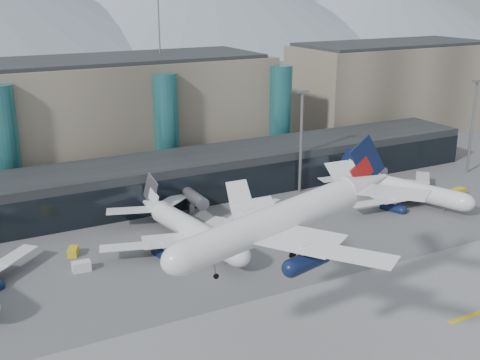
# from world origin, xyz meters

# --- Properties ---
(ground) EXTENTS (900.00, 900.00, 0.00)m
(ground) POSITION_xyz_m (0.00, 0.00, 0.00)
(ground) COLOR #515154
(ground) RESTS_ON ground
(runway_strip) EXTENTS (400.00, 40.00, 0.04)m
(runway_strip) POSITION_xyz_m (0.00, -15.00, 0.02)
(runway_strip) COLOR slate
(runway_strip) RESTS_ON ground
(runway_markings) EXTENTS (128.00, 1.00, 0.02)m
(runway_markings) POSITION_xyz_m (-0.00, -15.00, 0.05)
(runway_markings) COLOR gold
(runway_markings) RESTS_ON ground
(concourse) EXTENTS (170.00, 27.00, 10.00)m
(concourse) POSITION_xyz_m (-0.02, 57.73, 4.97)
(concourse) COLOR black
(concourse) RESTS_ON ground
(terminal_main) EXTENTS (130.00, 30.00, 31.00)m
(terminal_main) POSITION_xyz_m (-25.00, 90.00, 15.44)
(terminal_main) COLOR gray
(terminal_main) RESTS_ON ground
(terminal_east) EXTENTS (70.00, 30.00, 31.00)m
(terminal_east) POSITION_xyz_m (95.00, 90.00, 15.44)
(terminal_east) COLOR gray
(terminal_east) RESTS_ON ground
(teal_towers) EXTENTS (116.40, 19.40, 46.00)m
(teal_towers) POSITION_xyz_m (-14.99, 74.01, 14.01)
(teal_towers) COLOR #26686C
(teal_towers) RESTS_ON ground
(lightmast_mid) EXTENTS (3.00, 1.20, 25.60)m
(lightmast_mid) POSITION_xyz_m (30.00, 48.00, 14.42)
(lightmast_mid) COLOR slate
(lightmast_mid) RESTS_ON ground
(lightmast_right) EXTENTS (3.00, 1.20, 25.60)m
(lightmast_right) POSITION_xyz_m (80.00, 40.00, 14.42)
(lightmast_right) COLOR slate
(lightmast_right) RESTS_ON ground
(hero_jet) EXTENTS (36.44, 37.22, 12.00)m
(hero_jet) POSITION_xyz_m (-9.17, -9.33, 21.48)
(hero_jet) COLOR silver
(hero_jet) RESTS_ON ground
(jet_parked_mid) EXTENTS (38.38, 38.76, 12.53)m
(jet_parked_mid) POSITION_xyz_m (-7.54, 32.56, 4.74)
(jet_parked_mid) COLOR silver
(jet_parked_mid) RESTS_ON ground
(jet_parked_right) EXTENTS (35.34, 37.60, 12.09)m
(jet_parked_right) POSITION_xyz_m (46.86, 32.34, 4.57)
(jet_parked_right) COLOR silver
(jet_parked_right) RESTS_ON ground
(veh_a) EXTENTS (3.38, 2.06, 1.84)m
(veh_a) POSITION_xyz_m (-29.31, 29.03, 0.92)
(veh_a) COLOR silver
(veh_a) RESTS_ON ground
(veh_b) EXTENTS (2.69, 3.23, 1.60)m
(veh_b) POSITION_xyz_m (-29.10, 36.43, 0.80)
(veh_b) COLOR gold
(veh_b) RESTS_ON ground
(veh_d) EXTENTS (3.26, 2.87, 1.65)m
(veh_d) POSITION_xyz_m (18.52, 41.06, 0.82)
(veh_d) COLOR silver
(veh_d) RESTS_ON ground
(veh_e) EXTENTS (3.67, 2.39, 1.95)m
(veh_e) POSITION_xyz_m (62.56, 26.80, 0.97)
(veh_e) COLOR gold
(veh_e) RESTS_ON ground
(veh_g) EXTENTS (1.73, 2.52, 1.36)m
(veh_g) POSITION_xyz_m (15.25, 36.98, 0.68)
(veh_g) COLOR silver
(veh_g) RESTS_ON ground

